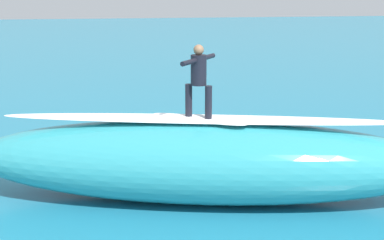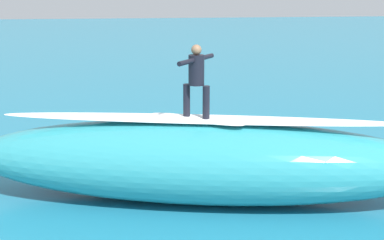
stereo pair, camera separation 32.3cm
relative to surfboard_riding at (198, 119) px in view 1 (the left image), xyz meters
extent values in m
plane|color=teal|center=(0.36, -2.46, -1.78)|extent=(120.00, 120.00, 0.00)
ellipsoid|color=teal|center=(-0.08, 0.02, -0.91)|extent=(10.15, 4.43, 1.75)
ellipsoid|color=white|center=(-0.08, 0.02, 0.00)|extent=(8.38, 2.68, 0.08)
ellipsoid|color=silver|center=(0.00, 0.00, 0.00)|extent=(2.03, 1.63, 0.08)
cylinder|color=black|center=(0.18, -0.13, 0.38)|extent=(0.14, 0.14, 0.67)
cylinder|color=black|center=(-0.18, 0.13, 0.38)|extent=(0.14, 0.14, 0.67)
cylinder|color=black|center=(0.00, 0.00, 1.02)|extent=(0.45, 0.45, 0.61)
sphere|color=#936B4C|center=(0.00, 0.00, 1.43)|extent=(0.21, 0.21, 0.21)
cylinder|color=black|center=(0.25, 0.35, 1.23)|extent=(0.40, 0.50, 0.10)
cylinder|color=black|center=(-0.25, -0.35, 1.23)|extent=(0.40, 0.50, 0.10)
ellipsoid|color=yellow|center=(-0.28, -3.52, -1.74)|extent=(0.79, 2.30, 0.10)
cylinder|color=black|center=(-0.28, -3.52, -1.55)|extent=(0.36, 0.80, 0.27)
sphere|color=tan|center=(-0.33, -3.05, -1.50)|extent=(0.19, 0.19, 0.19)
cylinder|color=black|center=(-0.12, -4.21, -1.63)|extent=(0.19, 0.65, 0.12)
cylinder|color=black|center=(-0.28, -4.23, -1.63)|extent=(0.19, 0.65, 0.12)
ellipsoid|color=white|center=(-3.45, -4.51, -1.71)|extent=(1.25, 1.18, 0.14)
ellipsoid|color=white|center=(1.79, -3.40, -1.70)|extent=(0.62, 0.69, 0.16)
ellipsoid|color=white|center=(-3.56, -3.93, -1.71)|extent=(1.23, 1.15, 0.16)
camera|label=1|loc=(1.80, 10.73, 2.72)|focal=51.06mm
camera|label=2|loc=(1.48, 10.78, 2.72)|focal=51.06mm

